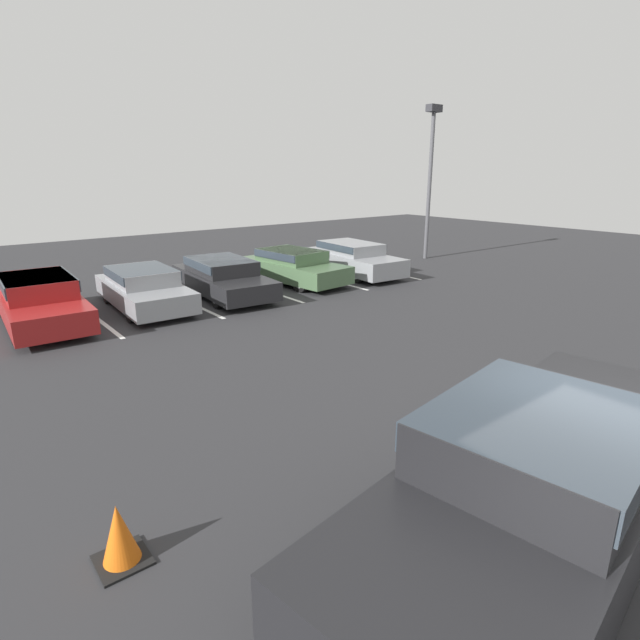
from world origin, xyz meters
name	(u,v)px	position (x,y,z in m)	size (l,w,h in m)	color
ground_plane	(607,524)	(0.00, 0.00, 0.00)	(60.00, 60.00, 0.00)	#2D2D30
stall_stripe_b	(94,316)	(-2.21, 12.65, 0.00)	(0.12, 4.98, 0.01)	white
stall_stripe_c	(186,301)	(0.51, 12.65, 0.00)	(0.12, 4.98, 0.01)	white
stall_stripe_d	(261,288)	(3.23, 12.65, 0.00)	(0.12, 4.98, 0.01)	white
stall_stripe_e	(322,278)	(5.95, 12.65, 0.00)	(0.12, 4.98, 0.01)	white
stall_stripe_f	(374,270)	(8.68, 12.65, 0.00)	(0.12, 4.98, 0.01)	white
pickup_truck	(545,477)	(-1.01, 0.33, 0.87)	(6.36, 2.83, 1.73)	black
parked_sedan_a	(40,299)	(-3.45, 12.76, 0.67)	(1.96, 4.82, 1.27)	maroon
parked_sedan_b	(144,287)	(-0.76, 12.65, 0.62)	(1.95, 4.40, 1.17)	gray
parked_sedan_c	(222,276)	(1.79, 12.63, 0.64)	(2.18, 4.87, 1.18)	#232326
parked_sedan_d	(293,265)	(4.66, 12.74, 0.63)	(2.17, 4.51, 1.18)	#4C6B47
parked_sedan_e	(351,257)	(7.34, 12.57, 0.66)	(2.12, 4.79, 1.23)	gray
light_post	(431,166)	(12.47, 13.17, 4.09)	(0.70, 0.36, 6.58)	#515156
traffic_cone	(119,536)	(-4.55, 2.90, 0.32)	(0.52, 0.52, 0.68)	black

